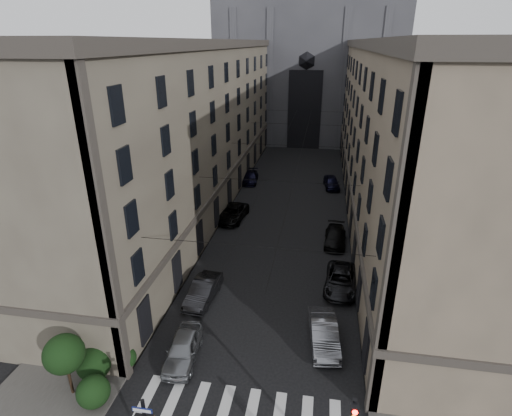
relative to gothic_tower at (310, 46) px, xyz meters
The scene contains 16 objects.
sidewalk_left 44.07m from the gothic_tower, 105.08° to the right, with size 7.00×80.00×0.15m, color #383533.
sidewalk_right 44.07m from the gothic_tower, 74.92° to the right, with size 7.00×80.00×0.15m, color #383533.
zebra_crossing 72.18m from the gothic_tower, 90.00° to the right, with size 11.00×3.20×0.01m, color beige.
building_left 42.07m from the gothic_tower, 109.04° to the right, with size 13.60×60.60×18.85m.
building_right 42.07m from the gothic_tower, 70.96° to the right, with size 13.60×60.60×18.85m.
gothic_tower is the anchor object (origin of this frame).
shrub_cluster 72.29m from the gothic_tower, 97.11° to the right, with size 3.90×4.40×3.90m.
tram_wires 40.72m from the gothic_tower, 90.00° to the right, with size 14.00×60.00×0.43m.
car_left_near 68.99m from the gothic_tower, 93.60° to the right, with size 1.87×4.64×1.58m, color slate.
car_left_midnear 62.94m from the gothic_tower, 94.50° to the right, with size 1.69×4.86×1.60m, color black.
car_left_midfar 48.70m from the gothic_tower, 97.34° to the right, with size 2.56×5.56×1.54m, color black.
car_left_far 36.93m from the gothic_tower, 100.92° to the right, with size 2.04×5.01×1.45m, color black.
car_right_near 66.21m from the gothic_tower, 85.95° to the right, with size 1.74×4.98×1.64m, color slate.
car_right_midnear 59.84m from the gothic_tower, 84.18° to the right, with size 2.52×5.48×1.52m, color black.
car_right_midfar 52.37m from the gothic_tower, 83.67° to the right, with size 2.03×5.00×1.45m, color black.
car_right_far 37.13m from the gothic_tower, 80.95° to the right, with size 1.88×4.68×1.59m, color black.
Camera 1 is at (3.62, -10.44, 18.63)m, focal length 28.00 mm.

